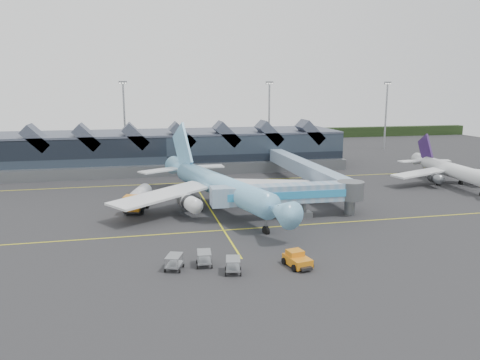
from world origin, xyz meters
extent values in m
plane|color=#242426|center=(0.00, 0.00, 0.00)|extent=(260.00, 260.00, 0.00)
cube|color=yellow|center=(0.00, -8.00, 0.01)|extent=(120.00, 0.25, 0.01)
cube|color=yellow|center=(0.00, 28.00, 0.01)|extent=(120.00, 0.25, 0.01)
cube|color=yellow|center=(0.00, 10.00, 0.01)|extent=(0.25, 60.00, 0.01)
cube|color=black|center=(0.00, 110.00, 2.00)|extent=(260.00, 4.00, 4.00)
cube|color=black|center=(-5.00, 48.00, 4.50)|extent=(90.00, 20.00, 9.00)
cube|color=#434A5A|center=(-5.00, 48.00, 9.20)|extent=(90.00, 20.00, 0.60)
cube|color=slate|center=(-5.00, 37.00, 1.30)|extent=(90.00, 2.50, 2.60)
cube|color=#434A5A|center=(-34.00, 41.00, 9.30)|extent=(6.43, 6.00, 6.43)
cube|color=#434A5A|center=(-23.00, 41.00, 9.30)|extent=(6.43, 6.00, 6.43)
cube|color=#434A5A|center=(-12.00, 41.00, 9.30)|extent=(6.43, 6.00, 6.43)
cube|color=#434A5A|center=(-1.00, 41.00, 9.30)|extent=(6.43, 6.00, 6.43)
cube|color=#434A5A|center=(10.00, 41.00, 9.30)|extent=(6.43, 6.00, 6.43)
cube|color=#434A5A|center=(21.00, 41.00, 9.30)|extent=(6.43, 6.00, 6.43)
cube|color=#434A5A|center=(32.00, 41.00, 9.30)|extent=(6.43, 6.00, 6.43)
cylinder|color=gray|center=(-15.00, 72.00, 11.00)|extent=(0.56, 0.56, 22.00)
cube|color=slate|center=(-15.00, 72.00, 22.00)|extent=(2.40, 0.50, 0.90)
cylinder|color=gray|center=(30.00, 72.00, 11.00)|extent=(0.56, 0.56, 22.00)
cube|color=slate|center=(30.00, 72.00, 22.00)|extent=(2.40, 0.50, 0.90)
cylinder|color=gray|center=(70.00, 70.00, 11.00)|extent=(0.56, 0.56, 22.00)
cube|color=slate|center=(70.00, 70.00, 22.00)|extent=(2.40, 0.50, 0.90)
cylinder|color=#6FB5E2|center=(1.70, 3.42, 4.18)|extent=(12.12, 31.32, 3.88)
cone|color=#6FB5E2|center=(6.61, -14.31, 4.18)|extent=(5.17, 6.23, 3.88)
cube|color=black|center=(6.79, -14.96, 5.00)|extent=(1.51, 0.72, 0.48)
cone|color=#6FB5E2|center=(-3.45, 22.02, 4.47)|extent=(5.65, 7.96, 3.88)
cube|color=silver|center=(-8.21, 2.04, 3.50)|extent=(17.92, 14.59, 1.28)
cube|color=silver|center=(10.91, 7.33, 3.50)|extent=(17.86, 6.61, 1.28)
cylinder|color=silver|center=(-4.07, -0.50, 2.54)|extent=(3.75, 5.83, 2.40)
cylinder|color=silver|center=(8.67, 3.02, 2.54)|extent=(3.75, 5.83, 2.40)
cube|color=#6FB5E2|center=(-2.97, 20.29, 8.52)|extent=(3.09, 9.69, 10.68)
cube|color=silver|center=(-7.69, 19.45, 4.47)|extent=(8.58, 6.71, 0.26)
cube|color=silver|center=(1.51, 22.00, 4.47)|extent=(8.16, 3.35, 0.26)
cylinder|color=slate|center=(5.65, -10.85, 1.12)|extent=(0.29, 0.29, 2.24)
cylinder|color=slate|center=(-1.84, 3.84, 1.12)|extent=(0.29, 0.29, 2.24)
cylinder|color=slate|center=(4.51, 5.60, 1.12)|extent=(0.29, 0.29, 2.24)
cylinder|color=black|center=(5.65, -10.85, 0.40)|extent=(0.83, 1.51, 1.44)
cylinder|color=silver|center=(53.54, 12.52, 3.27)|extent=(4.79, 21.36, 3.03)
cone|color=silver|center=(54.63, 25.49, 3.49)|extent=(3.42, 5.08, 3.03)
cube|color=silver|center=(46.57, 14.08, 2.74)|extent=(13.16, 6.70, 1.01)
cylinder|color=slate|center=(48.71, 11.41, 1.98)|extent=(2.17, 3.78, 1.88)
cylinder|color=slate|center=(58.12, 10.62, 1.98)|extent=(2.17, 3.78, 1.88)
cube|color=#30194B|center=(54.53, 24.28, 6.29)|extent=(1.02, 6.81, 7.38)
cube|color=silver|center=(51.16, 24.87, 3.49)|extent=(6.03, 3.01, 0.25)
cube|color=silver|center=(57.95, 24.30, 3.49)|extent=(6.14, 3.87, 0.25)
cylinder|color=slate|center=(51.05, 13.64, 0.88)|extent=(0.28, 0.28, 1.75)
cylinder|color=slate|center=(56.18, 13.21, 0.88)|extent=(0.28, 0.28, 1.75)
cube|color=#6E96B7|center=(11.05, -3.75, 4.06)|extent=(19.83, 3.26, 2.87)
cube|color=#278DC7|center=(11.03, -5.28, 4.06)|extent=(19.78, 0.41, 1.19)
cube|color=#6E96B7|center=(0.17, -3.59, 4.06)|extent=(2.62, 3.20, 2.97)
cylinder|color=slate|center=(14.02, -3.80, 2.03)|extent=(0.69, 0.69, 4.06)
cube|color=slate|center=(14.02, -3.80, 0.45)|extent=(2.40, 2.01, 0.89)
cylinder|color=black|center=(13.03, -3.78, 0.35)|extent=(0.41, 0.90, 0.89)
cylinder|color=black|center=(15.01, -3.81, 0.35)|extent=(0.41, 0.90, 0.89)
cylinder|color=slate|center=(21.93, -3.91, 4.06)|extent=(4.35, 4.35, 2.97)
cylinder|color=slate|center=(21.93, -3.91, 2.03)|extent=(1.78, 1.78, 4.06)
cube|color=black|center=(-11.97, 7.27, 0.83)|extent=(5.19, 10.25, 0.55)
cube|color=orange|center=(-12.96, 3.66, 1.98)|extent=(3.19, 3.04, 2.42)
cube|color=black|center=(-13.20, 2.81, 2.53)|extent=(2.38, 0.80, 1.10)
cylinder|color=silver|center=(-11.62, 8.54, 2.31)|extent=(4.14, 6.83, 2.53)
sphere|color=silver|center=(-10.77, 11.62, 2.31)|extent=(2.42, 2.42, 2.42)
sphere|color=silver|center=(-12.47, 5.46, 2.31)|extent=(2.42, 2.42, 2.42)
cylinder|color=black|center=(-14.17, 4.45, 0.55)|extent=(0.66, 1.16, 1.10)
cylinder|color=black|center=(-11.52, 3.72, 0.55)|extent=(0.66, 1.16, 1.10)
cylinder|color=black|center=(-13.15, 8.16, 0.55)|extent=(0.66, 1.16, 1.10)
cylinder|color=black|center=(-10.49, 7.43, 0.55)|extent=(0.66, 1.16, 1.10)
cylinder|color=black|center=(-12.42, 10.82, 0.55)|extent=(0.66, 1.16, 1.10)
cylinder|color=black|center=(-9.76, 10.08, 0.55)|extent=(0.66, 1.16, 1.10)
cube|color=orange|center=(5.83, -23.75, 0.69)|extent=(2.82, 3.91, 0.99)
cube|color=orange|center=(5.71, -23.17, 1.43)|extent=(2.05, 1.89, 0.69)
cube|color=black|center=(6.19, -25.60, 0.45)|extent=(1.51, 1.04, 0.30)
cylinder|color=black|center=(4.94, -25.14, 0.40)|extent=(0.44, 0.83, 0.79)
cylinder|color=black|center=(7.17, -24.70, 0.40)|extent=(0.44, 0.83, 0.79)
cylinder|color=black|center=(4.48, -22.80, 0.40)|extent=(0.44, 0.83, 0.79)
cylinder|color=black|center=(6.72, -22.37, 0.40)|extent=(0.44, 0.83, 0.79)
cube|color=gray|center=(-4.81, -21.20, 0.62)|extent=(1.82, 2.63, 0.17)
cube|color=gray|center=(-4.81, -21.20, 1.69)|extent=(1.82, 2.63, 0.09)
cylinder|color=black|center=(-3.88, -20.39, 0.20)|extent=(0.18, 0.42, 0.41)
cube|color=gray|center=(-1.94, -24.08, 0.62)|extent=(2.04, 2.75, 0.17)
cube|color=gray|center=(-1.94, -24.08, 1.69)|extent=(2.04, 2.75, 0.09)
cylinder|color=black|center=(-0.94, -23.37, 0.20)|extent=(0.21, 0.42, 0.41)
cube|color=gray|center=(-8.35, -21.63, 0.62)|extent=(2.33, 2.87, 0.17)
cube|color=gray|center=(-8.35, -21.63, 1.69)|extent=(2.33, 2.87, 0.09)
cylinder|color=black|center=(-7.25, -21.07, 0.20)|extent=(0.27, 0.43, 0.41)
camera|label=1|loc=(-12.10, -72.82, 20.62)|focal=35.00mm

